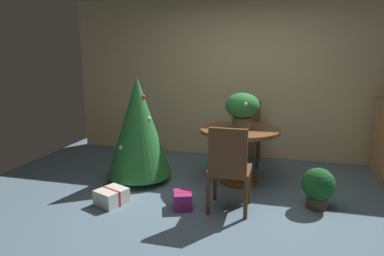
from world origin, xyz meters
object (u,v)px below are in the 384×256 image
at_px(wooden_chair_near, 229,166).
at_px(gift_box_purple, 183,200).
at_px(flower_vase, 242,108).
at_px(potted_plant, 318,186).
at_px(gift_box_cream, 112,197).
at_px(holiday_tree, 138,127).
at_px(round_dining_table, 239,143).
at_px(wooden_chair_far, 246,128).

height_order(wooden_chair_near, gift_box_purple, wooden_chair_near).
height_order(flower_vase, potted_plant, flower_vase).
bearing_deg(gift_box_cream, holiday_tree, 89.20).
xyz_separation_m(gift_box_purple, potted_plant, (1.45, 0.38, 0.16)).
distance_m(flower_vase, wooden_chair_near, 1.01).
bearing_deg(gift_box_purple, round_dining_table, 62.14).
distance_m(round_dining_table, flower_vase, 0.48).
distance_m(wooden_chair_far, gift_box_purple, 1.96).
xyz_separation_m(flower_vase, gift_box_cream, (-1.34, -1.02, -0.93)).
xyz_separation_m(flower_vase, holiday_tree, (-1.33, -0.23, -0.27)).
bearing_deg(gift_box_cream, wooden_chair_far, 55.93).
bearing_deg(gift_box_purple, wooden_chair_near, 3.66).
relative_size(round_dining_table, potted_plant, 2.25).
height_order(wooden_chair_far, potted_plant, wooden_chair_far).
bearing_deg(flower_vase, gift_box_cream, -142.75).
bearing_deg(gift_box_purple, holiday_tree, 139.72).
bearing_deg(round_dining_table, gift_box_cream, -141.07).
xyz_separation_m(wooden_chair_near, gift_box_cream, (-1.32, -0.14, -0.44)).
bearing_deg(wooden_chair_far, gift_box_purple, -105.35).
bearing_deg(wooden_chair_near, wooden_chair_far, 90.00).
bearing_deg(wooden_chair_far, round_dining_table, -90.00).
xyz_separation_m(holiday_tree, gift_box_cream, (-0.01, -0.79, -0.66)).
distance_m(flower_vase, gift_box_cream, 1.92).
height_order(round_dining_table, wooden_chair_far, wooden_chair_far).
distance_m(wooden_chair_far, gift_box_cream, 2.40).
relative_size(flower_vase, potted_plant, 1.03).
bearing_deg(flower_vase, wooden_chair_far, 91.47).
distance_m(holiday_tree, potted_plant, 2.32).
height_order(gift_box_cream, potted_plant, potted_plant).
distance_m(round_dining_table, wooden_chair_far, 0.88).
relative_size(wooden_chair_far, potted_plant, 2.11).
relative_size(holiday_tree, potted_plant, 3.06).
relative_size(flower_vase, wooden_chair_near, 0.50).
bearing_deg(potted_plant, wooden_chair_near, -159.57).
bearing_deg(round_dining_table, flower_vase, -61.78).
bearing_deg(gift_box_purple, flower_vase, 59.86).
relative_size(gift_box_cream, gift_box_purple, 1.35).
height_order(holiday_tree, potted_plant, holiday_tree).
distance_m(flower_vase, wooden_chair_far, 1.04).
xyz_separation_m(flower_vase, potted_plant, (0.92, -0.53, -0.77)).
xyz_separation_m(wooden_chair_near, potted_plant, (0.94, 0.35, -0.27)).
height_order(wooden_chair_near, holiday_tree, holiday_tree).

